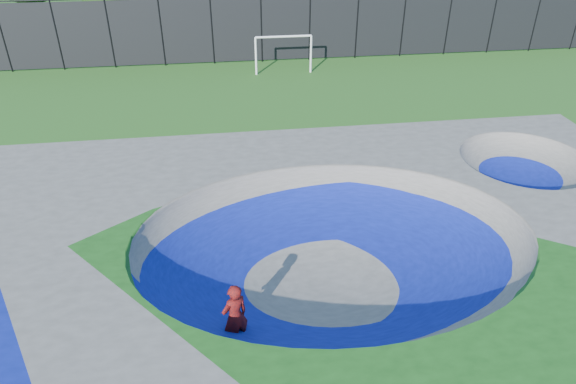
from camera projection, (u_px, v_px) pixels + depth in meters
name	position (u px, v px, depth m)	size (l,w,h in m)	color
ground	(332.00, 277.00, 14.58)	(120.00, 120.00, 0.00)	#225417
skate_deck	(333.00, 256.00, 14.20)	(22.00, 14.00, 1.50)	gray
skater	(235.00, 317.00, 11.95)	(0.67, 0.44, 1.84)	#AF130E
skateboard	(237.00, 344.00, 12.41)	(0.78, 0.22, 0.05)	black
soccer_goal	(284.00, 47.00, 29.60)	(3.35, 0.12, 2.21)	white
fence	(261.00, 28.00, 31.36)	(48.09, 0.09, 4.04)	black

